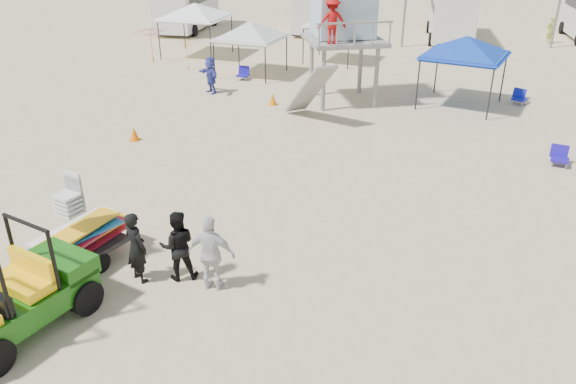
% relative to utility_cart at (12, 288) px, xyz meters
% --- Properties ---
extents(ground, '(140.00, 140.00, 0.00)m').
position_rel_utility_cart_xyz_m(ground, '(3.90, 1.37, -0.99)').
color(ground, beige).
rests_on(ground, ground).
extents(utility_cart, '(2.25, 3.10, 2.12)m').
position_rel_utility_cart_xyz_m(utility_cart, '(0.00, 0.00, 0.00)').
color(utility_cart, '#165A0E').
rests_on(utility_cart, ground).
extents(surf_trailer, '(1.77, 2.41, 2.01)m').
position_rel_utility_cart_xyz_m(surf_trailer, '(0.01, 2.34, -0.17)').
color(surf_trailer, black).
rests_on(surf_trailer, ground).
extents(man_left, '(0.72, 0.65, 1.66)m').
position_rel_utility_cart_xyz_m(man_left, '(1.52, 2.04, -0.16)').
color(man_left, black).
rests_on(man_left, ground).
extents(man_mid, '(0.97, 0.87, 1.63)m').
position_rel_utility_cart_xyz_m(man_mid, '(2.37, 2.29, -0.17)').
color(man_mid, black).
rests_on(man_mid, ground).
extents(man_right, '(1.02, 0.45, 1.73)m').
position_rel_utility_cart_xyz_m(man_right, '(3.22, 2.04, -0.12)').
color(man_right, silver).
rests_on(man_right, ground).
extents(lifeguard_tower, '(3.95, 3.95, 4.88)m').
position_rel_utility_cart_xyz_m(lifeguard_tower, '(4.38, 16.39, 2.65)').
color(lifeguard_tower, gray).
rests_on(lifeguard_tower, ground).
extents(canopy_blue, '(3.81, 3.81, 3.31)m').
position_rel_utility_cart_xyz_m(canopy_blue, '(9.42, 16.64, 1.77)').
color(canopy_blue, black).
rests_on(canopy_blue, ground).
extents(canopy_white_a, '(3.39, 3.39, 3.02)m').
position_rel_utility_cart_xyz_m(canopy_white_a, '(-0.54, 20.07, 1.48)').
color(canopy_white_a, black).
rests_on(canopy_white_a, ground).
extents(canopy_white_b, '(3.57, 3.57, 3.33)m').
position_rel_utility_cart_xyz_m(canopy_white_b, '(-4.69, 23.66, 1.80)').
color(canopy_white_b, black).
rests_on(canopy_white_b, ground).
extents(canopy_white_c, '(3.22, 3.22, 3.18)m').
position_rel_utility_cart_xyz_m(canopy_white_c, '(3.18, 23.66, 1.64)').
color(canopy_white_c, black).
rests_on(canopy_white_c, ground).
extents(umbrella_a, '(2.63, 2.65, 1.91)m').
position_rel_utility_cart_xyz_m(umbrella_a, '(-6.49, 21.48, -0.03)').
color(umbrella_a, red).
rests_on(umbrella_a, ground).
extents(umbrella_b, '(2.04, 2.07, 1.63)m').
position_rel_utility_cart_xyz_m(umbrella_b, '(-4.02, 20.25, -0.17)').
color(umbrella_b, yellow).
rests_on(umbrella_b, ground).
extents(cone_near, '(0.34, 0.34, 0.50)m').
position_rel_utility_cart_xyz_m(cone_near, '(-2.32, 10.08, -0.74)').
color(cone_near, orange).
rests_on(cone_near, ground).
extents(cone_far, '(0.34, 0.34, 0.50)m').
position_rel_utility_cart_xyz_m(cone_far, '(1.64, 15.19, -0.74)').
color(cone_far, orange).
rests_on(cone_far, ground).
extents(beach_chair_a, '(0.59, 0.63, 0.64)m').
position_rel_utility_cart_xyz_m(beach_chair_a, '(-0.69, 19.02, -0.68)').
color(beach_chair_a, '#160E9E').
rests_on(beach_chair_a, ground).
extents(beach_chair_b, '(0.65, 0.70, 0.64)m').
position_rel_utility_cart_xyz_m(beach_chair_b, '(12.10, 10.64, -0.68)').
color(beach_chair_b, '#1C0E9E').
rests_on(beach_chair_b, ground).
extents(beach_chair_c, '(0.72, 0.81, 0.64)m').
position_rel_utility_cart_xyz_m(beach_chair_c, '(11.98, 17.39, -0.68)').
color(beach_chair_c, '#101AB1').
rests_on(beach_chair_c, ground).
extents(rv_far_left, '(2.64, 6.80, 3.25)m').
position_rel_utility_cart_xyz_m(rv_far_left, '(-8.10, 31.37, 0.81)').
color(rv_far_left, silver).
rests_on(rv_far_left, ground).
extents(rv_mid_left, '(2.65, 6.50, 3.25)m').
position_rel_utility_cart_xyz_m(rv_mid_left, '(0.90, 32.87, 0.81)').
color(rv_mid_left, silver).
rests_on(rv_mid_left, ground).
extents(rv_mid_right, '(2.64, 7.00, 3.25)m').
position_rel_utility_cart_xyz_m(rv_mid_right, '(9.90, 31.37, 0.81)').
color(rv_mid_right, silver).
rests_on(rv_mid_right, ground).
extents(distant_beachgoers, '(18.63, 15.93, 1.67)m').
position_rel_utility_cart_xyz_m(distant_beachgoers, '(2.91, 20.18, -0.16)').
color(distant_beachgoers, '#ABBF47').
rests_on(distant_beachgoers, ground).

